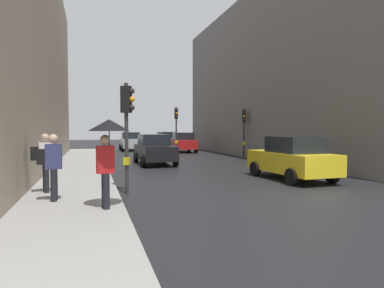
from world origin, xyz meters
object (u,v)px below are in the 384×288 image
at_px(car_green_estate, 166,140).
at_px(pedestrian_with_umbrella, 108,138).
at_px(traffic_light_far_median, 176,122).
at_px(car_silver_hatchback, 131,141).
at_px(traffic_light_mid_street, 244,124).
at_px(car_dark_suv, 155,149).
at_px(pedestrian_with_black_backpack, 44,159).
at_px(traffic_light_near_right, 127,118).
at_px(car_yellow_taxi, 292,158).
at_px(pedestrian_with_grey_backpack, 52,163).
at_px(car_red_sedan, 183,142).

xyz_separation_m(car_green_estate, pedestrian_with_umbrella, (-7.55, -28.41, 0.96)).
relative_size(traffic_light_far_median, car_green_estate, 0.89).
bearing_deg(car_silver_hatchback, traffic_light_mid_street, -58.31).
relative_size(car_dark_suv, pedestrian_with_umbrella, 1.98).
bearing_deg(traffic_light_mid_street, pedestrian_with_black_backpack, -136.19).
distance_m(traffic_light_near_right, car_yellow_taxi, 7.05).
xyz_separation_m(car_yellow_taxi, pedestrian_with_grey_backpack, (-8.87, -2.51, 0.29)).
relative_size(traffic_light_far_median, car_red_sedan, 0.89).
distance_m(traffic_light_far_median, car_yellow_taxi, 14.70).
bearing_deg(car_yellow_taxi, traffic_light_mid_street, 75.61).
bearing_deg(car_silver_hatchback, car_yellow_taxi, -78.91).
height_order(car_dark_suv, car_silver_hatchback, same).
bearing_deg(car_green_estate, pedestrian_with_grey_backpack, -108.24).
relative_size(car_red_sedan, pedestrian_with_umbrella, 2.01).
height_order(traffic_light_far_median, traffic_light_mid_street, traffic_light_far_median).
distance_m(traffic_light_far_median, car_green_estate, 10.31).
bearing_deg(car_green_estate, pedestrian_with_umbrella, -104.88).
height_order(pedestrian_with_umbrella, pedestrian_with_black_backpack, pedestrian_with_umbrella).
distance_m(traffic_light_mid_street, car_dark_suv, 7.58).
height_order(car_green_estate, pedestrian_with_black_backpack, pedestrian_with_black_backpack).
height_order(pedestrian_with_grey_backpack, pedestrian_with_black_backpack, same).
distance_m(traffic_light_far_median, car_dark_suv, 7.77).
bearing_deg(car_yellow_taxi, traffic_light_near_right, -169.71).
bearing_deg(car_dark_suv, traffic_light_mid_street, 20.93).
bearing_deg(pedestrian_with_grey_backpack, car_red_sedan, 66.02).
bearing_deg(traffic_light_near_right, car_red_sedan, 70.03).
xyz_separation_m(car_dark_suv, car_green_estate, (4.37, 17.01, 0.00)).
bearing_deg(car_dark_suv, car_red_sedan, 66.35).
bearing_deg(traffic_light_mid_street, pedestrian_with_grey_backpack, -132.02).
height_order(car_green_estate, pedestrian_with_grey_backpack, pedestrian_with_grey_backpack).
height_order(traffic_light_far_median, car_red_sedan, traffic_light_far_median).
height_order(traffic_light_near_right, pedestrian_with_grey_backpack, traffic_light_near_right).
bearing_deg(car_silver_hatchback, car_green_estate, 38.33).
bearing_deg(car_green_estate, pedestrian_with_black_backpack, -109.86).
xyz_separation_m(car_green_estate, car_silver_hatchback, (-4.23, -3.35, 0.00)).
distance_m(traffic_light_near_right, car_red_sedan, 20.07).
distance_m(traffic_light_far_median, pedestrian_with_black_backpack, 17.63).
bearing_deg(pedestrian_with_black_backpack, car_silver_hatchback, 77.26).
height_order(pedestrian_with_umbrella, pedestrian_with_grey_backpack, pedestrian_with_umbrella).
height_order(car_silver_hatchback, pedestrian_with_umbrella, pedestrian_with_umbrella).
height_order(traffic_light_far_median, pedestrian_with_umbrella, traffic_light_far_median).
bearing_deg(traffic_light_far_median, car_silver_hatchback, 113.25).
height_order(car_red_sedan, pedestrian_with_grey_backpack, pedestrian_with_grey_backpack).
xyz_separation_m(car_red_sedan, pedestrian_with_umbrella, (-7.55, -21.37, 0.96)).
xyz_separation_m(traffic_light_mid_street, pedestrian_with_umbrella, (-10.11, -14.05, -0.58)).
distance_m(traffic_light_mid_street, pedestrian_with_grey_backpack, 17.23).
relative_size(car_dark_suv, car_green_estate, 0.98).
bearing_deg(pedestrian_with_black_backpack, car_dark_suv, 60.55).
height_order(traffic_light_near_right, car_yellow_taxi, traffic_light_near_right).
xyz_separation_m(car_yellow_taxi, pedestrian_with_umbrella, (-7.48, -3.80, 0.96)).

